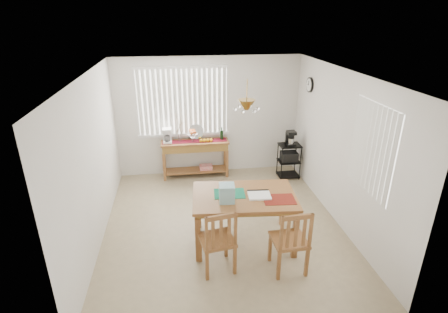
{
  "coord_description": "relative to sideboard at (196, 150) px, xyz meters",
  "views": [
    {
      "loc": [
        -0.7,
        -5.12,
        3.44
      ],
      "look_at": [
        0.1,
        0.55,
        1.05
      ],
      "focal_mm": 28.0,
      "sensor_mm": 36.0,
      "label": 1
    }
  ],
  "objects": [
    {
      "name": "ground",
      "position": [
        0.32,
        -2.02,
        -0.62
      ],
      "size": [
        4.0,
        4.5,
        0.01
      ],
      "primitive_type": "cube",
      "color": "tan"
    },
    {
      "name": "room_shell",
      "position": [
        0.33,
        -2.01,
        1.07
      ],
      "size": [
        4.2,
        4.7,
        2.7
      ],
      "color": "white",
      "rests_on": "ground"
    },
    {
      "name": "sideboard",
      "position": [
        0.0,
        0.0,
        0.0
      ],
      "size": [
        1.47,
        0.41,
        0.82
      ],
      "color": "brown",
      "rests_on": "ground"
    },
    {
      "name": "sideboard_items",
      "position": [
        -0.24,
        0.01,
        0.33
      ],
      "size": [
        1.39,
        0.34,
        0.63
      ],
      "color": "maroon",
      "rests_on": "sideboard"
    },
    {
      "name": "wire_cart",
      "position": [
        2.02,
        -0.35,
        -0.15
      ],
      "size": [
        0.45,
        0.36,
        0.77
      ],
      "color": "black",
      "rests_on": "ground"
    },
    {
      "name": "cart_items",
      "position": [
        2.02,
        -0.35,
        0.3
      ],
      "size": [
        0.18,
        0.22,
        0.32
      ],
      "color": "black",
      "rests_on": "wire_cart"
    },
    {
      "name": "dining_table",
      "position": [
        0.59,
        -2.54,
        0.12
      ],
      "size": [
        1.64,
        1.13,
        0.84
      ],
      "color": "brown",
      "rests_on": "ground"
    },
    {
      "name": "table_items",
      "position": [
        0.42,
        -2.66,
        0.32
      ],
      "size": [
        1.2,
        0.65,
        0.27
      ],
      "color": "#157855",
      "rests_on": "dining_table"
    },
    {
      "name": "chair_left",
      "position": [
        0.1,
        -3.15,
        -0.12
      ],
      "size": [
        0.53,
        0.53,
        1.01
      ],
      "color": "brown",
      "rests_on": "ground"
    },
    {
      "name": "chair_right",
      "position": [
        1.09,
        -3.31,
        -0.12
      ],
      "size": [
        0.49,
        0.49,
        1.02
      ],
      "color": "brown",
      "rests_on": "ground"
    }
  ]
}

